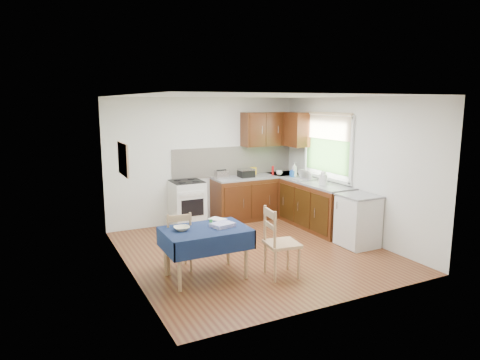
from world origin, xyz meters
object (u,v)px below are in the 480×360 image
chair_near (279,240)px  sandwich_press (246,173)px  chair_far (178,240)px  dish_rack (305,178)px  dining_table (205,236)px  toaster (221,175)px  kettle (323,179)px

chair_near → sandwich_press: bearing=-10.6°
chair_far → dish_rack: 3.29m
dining_table → toaster: bearing=71.0°
dining_table → dish_rack: 3.20m
chair_far → sandwich_press: size_ratio=3.01×
chair_near → dish_rack: size_ratio=2.37×
dish_rack → dining_table: bearing=-141.4°
chair_far → kettle: size_ratio=3.40×
chair_far → chair_near: size_ratio=0.89×
kettle → chair_far: bearing=-168.6°
dish_rack → kettle: (-0.01, -0.59, 0.09)m
chair_far → sandwich_press: sandwich_press is taller
chair_near → sandwich_press: 3.00m
dining_table → chair_near: 1.01m
chair_near → sandwich_press: size_ratio=3.38×
toaster → sandwich_press: size_ratio=0.85×
chair_near → toaster: toaster is taller
chair_near → dish_rack: dish_rack is taller
dining_table → chair_far: chair_far is taller
kettle → chair_near: bearing=-142.0°
chair_far → dish_rack: (3.03, 1.20, 0.46)m
dining_table → sandwich_press: bearing=61.7°
sandwich_press → dish_rack: dish_rack is taller
chair_near → kettle: kettle is taller
toaster → chair_near: bearing=-95.5°
kettle → toaster: bearing=135.7°
dining_table → chair_far: (-0.27, 0.39, -0.13)m
sandwich_press → kettle: bearing=-58.9°
chair_far → toaster: toaster is taller
toaster → kettle: (1.43, -1.40, 0.03)m
toaster → kettle: kettle is taller
kettle → sandwich_press: bearing=122.9°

